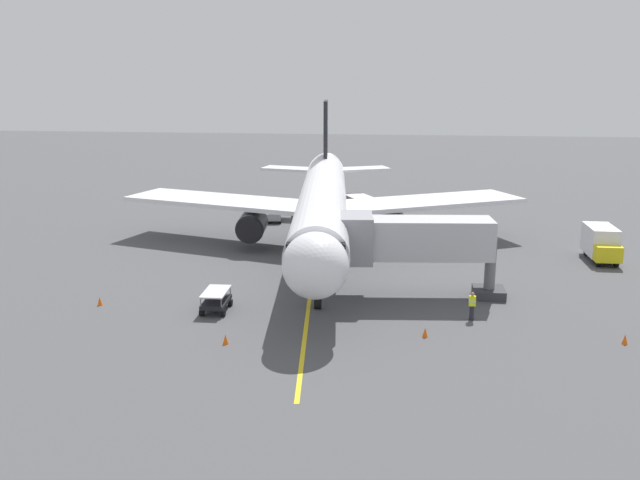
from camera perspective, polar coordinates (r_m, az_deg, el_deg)
ground_plane at (r=55.63m, az=1.43°, el=-0.84°), size 220.00×220.00×0.00m
apron_lead_in_line at (r=49.09m, az=-0.63°, el=-2.83°), size 4.15×39.83×0.01m
airplane at (r=54.21m, az=0.21°, el=3.11°), size 34.64×40.35×11.50m
jet_bridge at (r=43.43m, az=7.00°, el=-0.01°), size 11.51×3.90×5.40m
ground_crew_marshaller at (r=40.71m, az=12.67°, el=-5.41°), size 0.41×0.27×1.71m
tug_near_nose at (r=66.23m, az=-3.99°, el=2.13°), size 1.97×2.56×1.50m
baggage_cart_portside at (r=41.79m, az=-8.74°, el=-5.06°), size 1.61×2.64×1.27m
box_truck_starboard_side at (r=65.63m, az=3.33°, el=2.64°), size 3.93×4.97×2.62m
box_truck_rear_apron at (r=56.47m, az=22.59°, el=-0.24°), size 2.04×4.62×2.62m
safety_cone_nose_left at (r=40.01m, az=24.27°, el=-7.61°), size 0.32×0.32×0.55m
safety_cone_nose_right at (r=36.88m, az=-7.95°, el=-8.26°), size 0.32×0.32×0.55m
safety_cone_wing_port at (r=44.56m, az=-18.03°, el=-4.91°), size 0.32×0.32×0.55m
safety_cone_wing_starboard at (r=37.89m, az=8.84°, el=-7.69°), size 0.32×0.32×0.55m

